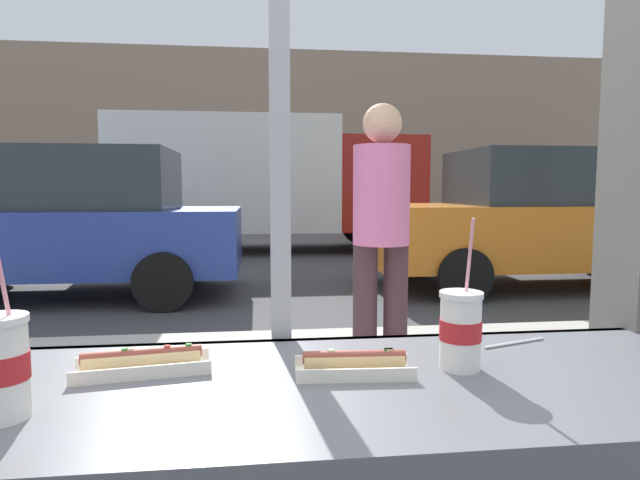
{
  "coord_description": "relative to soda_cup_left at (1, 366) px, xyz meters",
  "views": [
    {
      "loc": [
        -0.06,
        -1.29,
        1.31
      ],
      "look_at": [
        0.39,
        2.5,
        0.94
      ],
      "focal_mm": 29.91,
      "sensor_mm": 36.0,
      "label": 1
    }
  ],
  "objects": [
    {
      "name": "hotdog_tray_far",
      "position": [
        0.62,
        0.14,
        -0.07
      ],
      "size": [
        0.25,
        0.11,
        0.05
      ],
      "color": "silver",
      "rests_on": "window_counter"
    },
    {
      "name": "loose_straw",
      "position": [
        1.05,
        0.3,
        -0.09
      ],
      "size": [
        0.18,
        0.07,
        0.01
      ],
      "primitive_type": "cylinder",
      "rotation": [
        0.0,
        1.57,
        0.32
      ],
      "color": "white",
      "rests_on": "window_counter"
    },
    {
      "name": "sidewalk_strip",
      "position": [
        0.48,
        1.98,
        -0.94
      ],
      "size": [
        16.0,
        2.8,
        0.15
      ],
      "primitive_type": "cube",
      "color": "#B2ADA3",
      "rests_on": "ground"
    },
    {
      "name": "soda_cup_left",
      "position": [
        0.0,
        0.0,
        0.0
      ],
      "size": [
        0.09,
        0.09,
        0.33
      ],
      "color": "white",
      "rests_on": "window_counter"
    },
    {
      "name": "building_facade_far",
      "position": [
        0.48,
        20.11,
        2.22
      ],
      "size": [
        28.0,
        1.2,
        6.49
      ],
      "primitive_type": "cube",
      "color": "gray",
      "rests_on": "ground"
    },
    {
      "name": "ground_plane",
      "position": [
        0.48,
        8.38,
        -1.02
      ],
      "size": [
        60.0,
        60.0,
        0.0
      ],
      "primitive_type": "plane",
      "color": "#424244"
    },
    {
      "name": "box_truck",
      "position": [
        0.6,
        10.27,
        0.49
      ],
      "size": [
        6.18,
        2.44,
        2.72
      ],
      "color": "silver",
      "rests_on": "ground"
    },
    {
      "name": "pedestrian",
      "position": [
        1.12,
        2.05,
        0.07
      ],
      "size": [
        0.32,
        0.32,
        1.63
      ],
      "color": "#3D272B",
      "rests_on": "sidewalk_strip"
    },
    {
      "name": "soda_cup_right",
      "position": [
        0.85,
        0.15,
        -0.0
      ],
      "size": [
        0.09,
        0.09,
        0.32
      ],
      "color": "silver",
      "rests_on": "window_counter"
    },
    {
      "name": "parked_car_orange",
      "position": [
        4.23,
        5.76,
        -0.11
      ],
      "size": [
        4.66,
        2.0,
        1.8
      ],
      "color": "orange",
      "rests_on": "ground"
    },
    {
      "name": "hotdog_tray_near",
      "position": [
        0.18,
        0.2,
        -0.07
      ],
      "size": [
        0.29,
        0.14,
        0.05
      ],
      "color": "silver",
      "rests_on": "window_counter"
    },
    {
      "name": "parked_car_blue",
      "position": [
        -1.8,
        5.76,
        -0.13
      ],
      "size": [
        4.1,
        1.99,
        1.78
      ],
      "color": "#283D93",
      "rests_on": "ground"
    }
  ]
}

